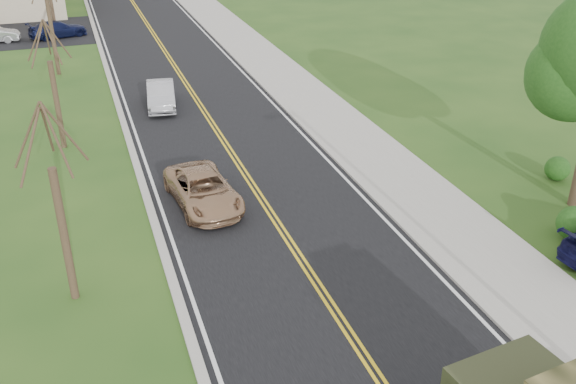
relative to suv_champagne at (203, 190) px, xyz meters
name	(u,v)px	position (x,y,z in m)	size (l,w,h in m)	color
road	(159,42)	(2.17, 25.53, -0.62)	(8.00, 120.00, 0.01)	black
curb_right	(215,37)	(6.32, 25.53, -0.57)	(0.30, 120.00, 0.12)	#9E998E
sidewalk_right	(238,35)	(8.07, 25.53, -0.58)	(3.20, 120.00, 0.10)	#9E998E
curb_left	(100,46)	(-1.98, 25.53, -0.58)	(0.30, 120.00, 0.10)	#9E998E
bare_tree_a	(61,220)	(-4.84, -4.47, 2.00)	(1.93, 2.26, 6.08)	#38281C
bare_tree_b	(55,95)	(-4.84, 7.53, 1.85)	(1.83, 2.14, 5.73)	#38281C
bare_tree_c	(51,29)	(-4.84, 19.53, 2.15)	(2.04, 2.39, 6.42)	#38281C
suv_champagne	(203,190)	(0.00, 0.00, 0.00)	(2.08, 4.51, 1.25)	tan
sedan_silver	(161,95)	(0.21, 11.51, 0.03)	(1.39, 3.97, 1.31)	#B3B3B8
lot_car_navy	(58,29)	(-4.65, 29.45, -0.02)	(1.70, 4.18, 1.21)	#0F1437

